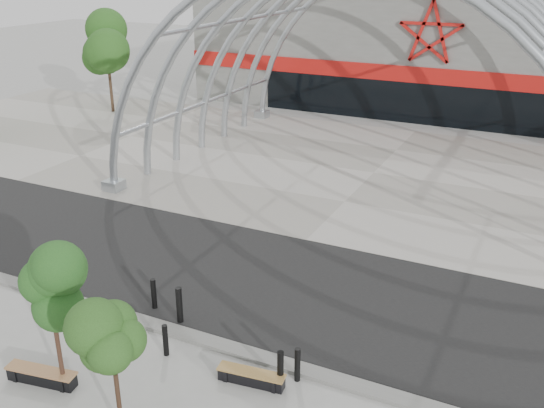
{
  "coord_description": "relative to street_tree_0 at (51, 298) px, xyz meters",
  "views": [
    {
      "loc": [
        7.86,
        -12.15,
        9.97
      ],
      "look_at": [
        0.0,
        4.0,
        2.6
      ],
      "focal_mm": 40.0,
      "sensor_mm": 36.0,
      "label": 1
    }
  ],
  "objects": [
    {
      "name": "bollard_4",
      "position": [
        5.14,
        2.76,
        -2.07
      ],
      "size": [
        0.15,
        0.15,
        0.95
      ],
      "primitive_type": "cylinder",
      "color": "black",
      "rests_on": "ground"
    },
    {
      "name": "bg_tree_0",
      "position": [
        -17.82,
        23.38,
        2.09
      ],
      "size": [
        3.0,
        3.0,
        6.45
      ],
      "color": "#312216",
      "rests_on": "ground"
    },
    {
      "name": "arena_building",
      "position": [
        2.18,
        36.83,
        1.44
      ],
      "size": [
        34.0,
        15.24,
        8.0
      ],
      "color": "slate",
      "rests_on": "ground"
    },
    {
      "name": "ground",
      "position": [
        2.18,
        3.38,
        -2.55
      ],
      "size": [
        140.0,
        140.0,
        0.0
      ],
      "primitive_type": "plane",
      "color": "#999994",
      "rests_on": "ground"
    },
    {
      "name": "forecourt",
      "position": [
        2.18,
        18.88,
        -2.53
      ],
      "size": [
        60.0,
        17.0,
        0.04
      ],
      "primitive_type": "cube",
      "color": "gray",
      "rests_on": "ground"
    },
    {
      "name": "bollard_2",
      "position": [
        0.99,
        3.68,
        -1.97
      ],
      "size": [
        0.18,
        0.18,
        1.14
      ],
      "primitive_type": "cylinder",
      "color": "black",
      "rests_on": "ground"
    },
    {
      "name": "street_tree_0",
      "position": [
        0.0,
        0.0,
        0.0
      ],
      "size": [
        1.55,
        1.55,
        3.54
      ],
      "color": "black",
      "rests_on": "ground"
    },
    {
      "name": "bollard_1",
      "position": [
        1.54,
        2.19,
        -2.08
      ],
      "size": [
        0.15,
        0.15,
        0.93
      ],
      "primitive_type": "cylinder",
      "color": "black",
      "rests_on": "ground"
    },
    {
      "name": "road",
      "position": [
        2.18,
        6.88,
        -2.54
      ],
      "size": [
        140.0,
        7.0,
        0.02
      ],
      "primitive_type": "cube",
      "color": "black",
      "rests_on": "ground"
    },
    {
      "name": "vault_canopy",
      "position": [
        2.18,
        18.88,
        -2.53
      ],
      "size": [
        20.8,
        15.8,
        20.36
      ],
      "color": "#A0A6AC",
      "rests_on": "ground"
    },
    {
      "name": "street_tree_1",
      "position": [
        2.32,
        -0.64,
        -0.28
      ],
      "size": [
        1.33,
        1.33,
        3.15
      ],
      "color": "black",
      "rests_on": "ground"
    },
    {
      "name": "bench_0",
      "position": [
        -0.6,
        -0.13,
        -2.35
      ],
      "size": [
        1.92,
        0.72,
        0.39
      ],
      "color": "black",
      "rests_on": "ground"
    },
    {
      "name": "kerb",
      "position": [
        2.18,
        3.13,
        -2.49
      ],
      "size": [
        60.0,
        0.5,
        0.12
      ],
      "primitive_type": "cube",
      "color": "slate",
      "rests_on": "ground"
    },
    {
      "name": "bollard_0",
      "position": [
        -0.14,
        3.97,
        -2.05
      ],
      "size": [
        0.16,
        0.16,
        1.0
      ],
      "primitive_type": "cylinder",
      "color": "black",
      "rests_on": "ground"
    },
    {
      "name": "bollard_3",
      "position": [
        4.85,
        2.37,
        -2.04
      ],
      "size": [
        0.16,
        0.16,
        1.02
      ],
      "primitive_type": "cylinder",
      "color": "black",
      "rests_on": "ground"
    },
    {
      "name": "bench_1",
      "position": [
        4.15,
        2.15,
        -2.37
      ],
      "size": [
        1.78,
        0.59,
        0.37
      ],
      "color": "black",
      "rests_on": "ground"
    }
  ]
}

